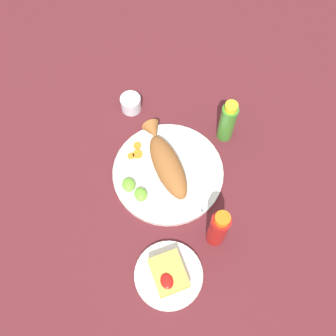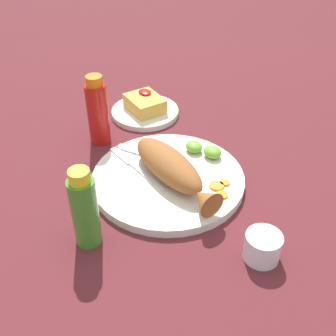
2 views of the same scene
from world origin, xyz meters
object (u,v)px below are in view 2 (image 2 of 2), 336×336
(salt_cup, at_px, (262,248))
(fork_near, at_px, (133,165))
(fork_far, at_px, (149,155))
(side_plate_fries, at_px, (145,112))
(main_plate, at_px, (168,179))
(hot_sauce_bottle_green, at_px, (85,210))
(hot_sauce_bottle_red, at_px, (98,112))
(fried_fish, at_px, (172,168))

(salt_cup, bearing_deg, fork_near, 12.53)
(fork_far, relative_size, side_plate_fries, 0.96)
(main_plate, bearing_deg, salt_cup, -173.83)
(hot_sauce_bottle_green, distance_m, side_plate_fries, 0.45)
(hot_sauce_bottle_red, height_order, side_plate_fries, hot_sauce_bottle_red)
(fried_fish, xyz_separation_m, hot_sauce_bottle_green, (-0.05, 0.20, 0.03))
(hot_sauce_bottle_green, bearing_deg, fried_fish, -77.33)
(fork_far, distance_m, salt_cup, 0.33)
(hot_sauce_bottle_red, height_order, hot_sauce_bottle_green, hot_sauce_bottle_red)
(side_plate_fries, bearing_deg, main_plate, 159.75)
(main_plate, bearing_deg, hot_sauce_bottle_green, 106.79)
(side_plate_fries, bearing_deg, fork_near, 144.46)
(main_plate, distance_m, hot_sauce_bottle_red, 0.23)
(fried_fish, bearing_deg, hot_sauce_bottle_red, 10.30)
(salt_cup, bearing_deg, main_plate, 6.17)
(hot_sauce_bottle_green, height_order, side_plate_fries, hot_sauce_bottle_green)
(fork_far, bearing_deg, hot_sauce_bottle_red, -9.89)
(hot_sauce_bottle_red, bearing_deg, main_plate, -166.81)
(main_plate, xyz_separation_m, fork_near, (0.07, 0.04, 0.01))
(main_plate, relative_size, hot_sauce_bottle_green, 2.02)
(hot_sauce_bottle_red, distance_m, side_plate_fries, 0.17)
(fork_near, bearing_deg, salt_cup, -173.10)
(main_plate, relative_size, fork_near, 1.69)
(fork_near, bearing_deg, fork_far, -79.50)
(fried_fish, bearing_deg, fork_far, -3.12)
(fried_fish, distance_m, side_plate_fries, 0.30)
(hot_sauce_bottle_green, bearing_deg, fork_far, -55.27)
(main_plate, distance_m, fried_fish, 0.04)
(fork_far, xyz_separation_m, hot_sauce_bottle_green, (-0.14, 0.21, 0.05))
(salt_cup, bearing_deg, hot_sauce_bottle_red, 9.46)
(fork_near, xyz_separation_m, fork_far, (0.01, -0.05, 0.00))
(main_plate, distance_m, fork_near, 0.08)
(side_plate_fries, bearing_deg, fried_fish, 160.89)
(fork_near, bearing_deg, main_plate, -152.74)
(fork_far, bearing_deg, fried_fish, 147.86)
(salt_cup, height_order, side_plate_fries, salt_cup)
(fork_far, xyz_separation_m, hot_sauce_bottle_red, (0.14, 0.05, 0.06))
(fried_fish, height_order, fork_near, fried_fish)
(fork_far, distance_m, side_plate_fries, 0.21)
(fried_fish, xyz_separation_m, salt_cup, (-0.24, -0.03, -0.03))
(fork_near, xyz_separation_m, salt_cup, (-0.32, -0.07, 0.00))
(main_plate, height_order, fork_near, fork_near)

